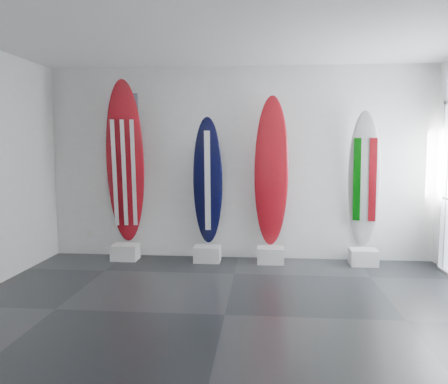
# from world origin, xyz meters

# --- Properties ---
(floor) EXTENTS (6.00, 6.00, 0.00)m
(floor) POSITION_xyz_m (0.00, 0.00, 0.00)
(floor) COLOR black
(floor) RESTS_ON ground
(ceiling) EXTENTS (6.00, 6.00, 0.00)m
(ceiling) POSITION_xyz_m (0.00, 0.00, 3.00)
(ceiling) COLOR white
(ceiling) RESTS_ON wall_back
(wall_back) EXTENTS (6.00, 0.00, 6.00)m
(wall_back) POSITION_xyz_m (0.00, 2.50, 1.50)
(wall_back) COLOR silver
(wall_back) RESTS_ON ground
(wall_front) EXTENTS (6.00, 0.00, 6.00)m
(wall_front) POSITION_xyz_m (0.00, -2.50, 1.50)
(wall_front) COLOR silver
(wall_front) RESTS_ON ground
(display_block_usa) EXTENTS (0.40, 0.30, 0.24)m
(display_block_usa) POSITION_xyz_m (-1.76, 2.18, 0.12)
(display_block_usa) COLOR white
(display_block_usa) RESTS_ON floor
(surfboard_usa) EXTENTS (0.65, 0.58, 2.54)m
(surfboard_usa) POSITION_xyz_m (-1.76, 2.28, 1.50)
(surfboard_usa) COLOR maroon
(surfboard_usa) RESTS_ON display_block_usa
(display_block_navy) EXTENTS (0.40, 0.30, 0.24)m
(display_block_navy) POSITION_xyz_m (-0.46, 2.18, 0.12)
(display_block_navy) COLOR white
(display_block_navy) RESTS_ON floor
(surfboard_navy) EXTENTS (0.48, 0.45, 1.98)m
(surfboard_navy) POSITION_xyz_m (-0.46, 2.28, 1.22)
(surfboard_navy) COLOR black
(surfboard_navy) RESTS_ON display_block_navy
(display_block_swiss) EXTENTS (0.40, 0.30, 0.24)m
(display_block_swiss) POSITION_xyz_m (0.51, 2.18, 0.12)
(display_block_swiss) COLOR white
(display_block_swiss) RESTS_ON floor
(surfboard_swiss) EXTENTS (0.53, 0.27, 2.28)m
(surfboard_swiss) POSITION_xyz_m (0.51, 2.28, 1.38)
(surfboard_swiss) COLOR maroon
(surfboard_swiss) RESTS_ON display_block_swiss
(display_block_italy) EXTENTS (0.40, 0.30, 0.24)m
(display_block_italy) POSITION_xyz_m (1.89, 2.18, 0.12)
(display_block_italy) COLOR white
(display_block_italy) RESTS_ON floor
(surfboard_italy) EXTENTS (0.55, 0.49, 2.06)m
(surfboard_italy) POSITION_xyz_m (1.89, 2.28, 1.26)
(surfboard_italy) COLOR silver
(surfboard_italy) RESTS_ON display_block_italy
(wall_outlet) EXTENTS (0.09, 0.02, 0.13)m
(wall_outlet) POSITION_xyz_m (-2.45, 2.48, 0.35)
(wall_outlet) COLOR silver
(wall_outlet) RESTS_ON wall_back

